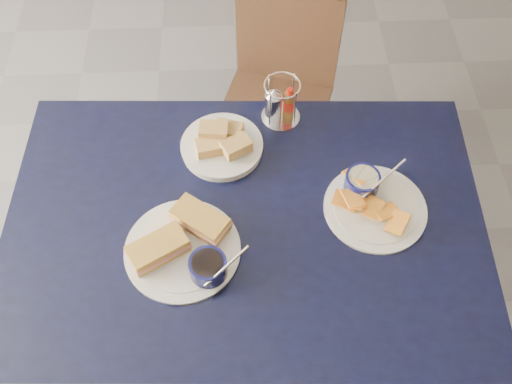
{
  "coord_description": "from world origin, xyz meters",
  "views": [
    {
      "loc": [
        0.01,
        -0.78,
        2.0
      ],
      "look_at": [
        0.04,
        -0.01,
        0.82
      ],
      "focal_mm": 40.0,
      "sensor_mm": 36.0,
      "label": 1
    }
  ],
  "objects_px": {
    "dining_table": "(245,233)",
    "sandwich_plate": "(186,246)",
    "chair_far": "(274,81)",
    "condiment_caddy": "(280,104)",
    "plantain_plate": "(370,198)",
    "bread_basket": "(222,144)"
  },
  "relations": [
    {
      "from": "dining_table",
      "to": "sandwich_plate",
      "type": "xyz_separation_m",
      "value": [
        -0.14,
        -0.08,
        0.09
      ]
    },
    {
      "from": "chair_far",
      "to": "condiment_caddy",
      "type": "distance_m",
      "value": 0.55
    },
    {
      "from": "dining_table",
      "to": "plantain_plate",
      "type": "relative_size",
      "value": 4.74
    },
    {
      "from": "dining_table",
      "to": "bread_basket",
      "type": "relative_size",
      "value": 5.67
    },
    {
      "from": "chair_far",
      "to": "plantain_plate",
      "type": "height_order",
      "value": "plantain_plate"
    },
    {
      "from": "chair_far",
      "to": "bread_basket",
      "type": "xyz_separation_m",
      "value": [
        -0.18,
        -0.54,
        0.32
      ]
    },
    {
      "from": "dining_table",
      "to": "sandwich_plate",
      "type": "bearing_deg",
      "value": -151.83
    },
    {
      "from": "dining_table",
      "to": "condiment_caddy",
      "type": "bearing_deg",
      "value": 72.29
    },
    {
      "from": "chair_far",
      "to": "sandwich_plate",
      "type": "distance_m",
      "value": 0.94
    },
    {
      "from": "plantain_plate",
      "to": "bread_basket",
      "type": "distance_m",
      "value": 0.42
    },
    {
      "from": "condiment_caddy",
      "to": "sandwich_plate",
      "type": "bearing_deg",
      "value": -121.28
    },
    {
      "from": "dining_table",
      "to": "chair_far",
      "type": "distance_m",
      "value": 0.81
    },
    {
      "from": "plantain_plate",
      "to": "condiment_caddy",
      "type": "distance_m",
      "value": 0.37
    },
    {
      "from": "sandwich_plate",
      "to": "plantain_plate",
      "type": "xyz_separation_m",
      "value": [
        0.47,
        0.12,
        -0.01
      ]
    },
    {
      "from": "sandwich_plate",
      "to": "plantain_plate",
      "type": "distance_m",
      "value": 0.48
    },
    {
      "from": "dining_table",
      "to": "condiment_caddy",
      "type": "xyz_separation_m",
      "value": [
        0.11,
        0.34,
        0.12
      ]
    },
    {
      "from": "dining_table",
      "to": "chair_far",
      "type": "bearing_deg",
      "value": 80.66
    },
    {
      "from": "chair_far",
      "to": "condiment_caddy",
      "type": "xyz_separation_m",
      "value": [
        -0.02,
        -0.43,
        0.35
      ]
    },
    {
      "from": "bread_basket",
      "to": "plantain_plate",
      "type": "bearing_deg",
      "value": -26.5
    },
    {
      "from": "dining_table",
      "to": "condiment_caddy",
      "type": "relative_size",
      "value": 9.19
    },
    {
      "from": "plantain_plate",
      "to": "dining_table",
      "type": "bearing_deg",
      "value": -172.6
    },
    {
      "from": "bread_basket",
      "to": "dining_table",
      "type": "bearing_deg",
      "value": -76.68
    }
  ]
}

